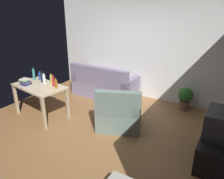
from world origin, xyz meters
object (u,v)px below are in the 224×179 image
Objects in this scene: couch at (104,86)px; bottle_clear at (44,79)px; tv at (219,124)px; bottle_dark at (42,77)px; tv_stand at (214,148)px; bottle_amber at (56,84)px; bottle_blue at (40,76)px; book_stack at (25,82)px; desk at (40,90)px; armchair at (119,113)px; bottle_red at (53,81)px; bottle_squat at (51,80)px; bottle_tall at (34,75)px; potted_plant at (185,97)px.

bottle_clear is (-0.58, -1.59, 0.56)m from couch.
bottle_dark reaches higher than tv.
tv_stand is 4.91× the size of bottle_amber.
bottle_blue is 0.42m from book_stack.
couch is 1.37× the size of desk.
armchair is at bearing 133.91° from couch.
bottle_red is at bearing -13.66° from bottle_blue.
bottle_squat reaches higher than couch.
desk is 0.52m from bottle_tall.
armchair is 5.18× the size of bottle_amber.
tv_stand is 3.83m from bottle_dark.
bottle_blue is at bearing 91.41° from tv_stand.
bottle_dark is (-1.89, -0.31, 0.56)m from armchair.
bottle_dark is 1.01× the size of bottle_red.
desk is 0.36m from book_stack.
armchair is 1.88m from bottle_clear.
bottle_amber is (0.57, -0.13, -0.02)m from bottle_dark.
bottle_red is (-0.28, -1.60, 0.57)m from couch.
bottle_clear is (0.01, 0.15, 0.22)m from desk.
bottle_blue is (0.14, 0.05, -0.04)m from bottle_tall.
tv_stand is 4.92× the size of book_stack.
bottle_clear is (-3.65, -0.22, 0.17)m from tv.
bottle_squat is (-3.50, -0.16, 0.16)m from tv.
tv is at bearing 14.36° from desk.
bottle_tall is 0.30m from bottle_dark.
armchair is 5.18× the size of book_stack.
bottle_amber is at bearing -9.77° from bottle_tall.
bottle_red reaches higher than bottle_squat.
bottle_blue reaches higher than potted_plant.
tv_stand is 1.83× the size of tv.
tv is 2.51× the size of bottle_squat.
bottle_amber is at bearing -9.91° from bottle_clear.
couch is 8.31× the size of bottle_blue.
book_stack is (0.13, -0.36, -0.05)m from bottle_tall.
tv is 1.94m from potted_plant.
armchair is at bearing 18.22° from bottle_amber.
bottle_red reaches higher than bottle_clear.
tv_stand is (3.07, -1.37, -0.07)m from couch.
book_stack is (-3.95, -0.51, 0.14)m from tv.
bottle_blue is at bearing 164.31° from bottle_amber.
tv is at bearing 5.35° from bottle_amber.
bottle_red is at bearing 80.26° from couch.
bottle_squat is (0.16, 0.07, -0.00)m from bottle_clear.
armchair is at bearing 9.23° from bottle_dark.
bottle_tall is (-0.41, 0.22, 0.24)m from desk.
bottle_amber reaches higher than couch.
couch is at bearing 66.03° from tv.
bottle_squat is (0.28, 0.02, -0.01)m from bottle_dark.
armchair is 4.38× the size of bottle_dark.
bottle_squat reaches higher than bottle_blue.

